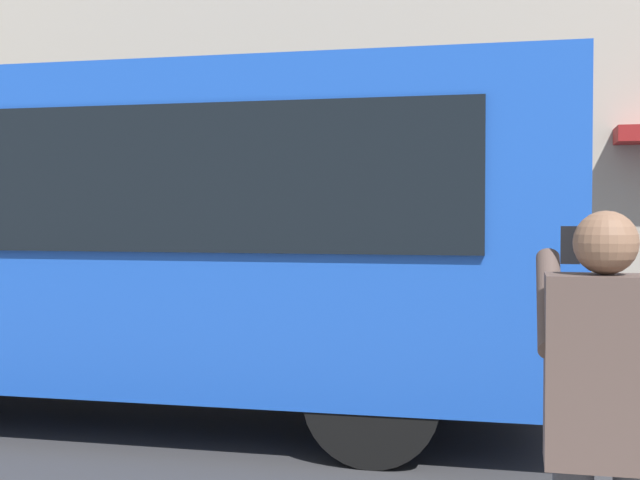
# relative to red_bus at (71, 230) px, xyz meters

# --- Properties ---
(ground_plane) EXTENTS (60.00, 60.00, 0.00)m
(ground_plane) POSITION_rel_red_bus_xyz_m (-4.13, -0.23, -1.68)
(ground_plane) COLOR #2B2B2D
(red_bus) EXTENTS (9.05, 2.54, 3.08)m
(red_bus) POSITION_rel_red_bus_xyz_m (0.00, 0.00, 0.00)
(red_bus) COLOR #1947AD
(red_bus) RESTS_ON ground_plane
(pedestrian_photographer) EXTENTS (0.53, 0.52, 1.70)m
(pedestrian_photographer) POSITION_rel_red_bus_xyz_m (-4.34, 4.15, -0.54)
(pedestrian_photographer) COLOR #2D2D33
(pedestrian_photographer) RESTS_ON sidewalk_curb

